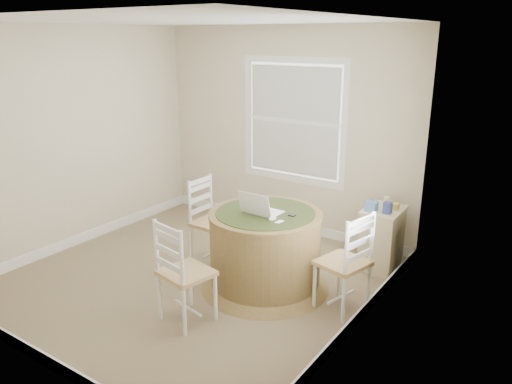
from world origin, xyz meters
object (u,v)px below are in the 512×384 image
Objects in this scene: round_table at (265,247)px; laptop at (261,210)px; corner_chest at (381,238)px; chair_right at (343,262)px; chair_left at (213,223)px; chair_near at (186,272)px.

laptop is at bearing -122.05° from round_table.
chair_right is at bearing -90.95° from corner_chest.
chair_right is at bearing -94.94° from chair_left.
round_table is 1.38× the size of chair_right.
round_table is 1.38× the size of chair_near.
chair_near is (0.58, -1.09, 0.00)m from chair_left.
round_table is 1.38× the size of chair_left.
chair_near is (-0.23, -0.92, 0.04)m from round_table.
chair_right is at bearing -126.63° from chair_near.
chair_near is 1.00× the size of chair_right.
chair_near is 1.43m from chair_right.
round_table is at bearing -128.33° from corner_chest.
chair_right is (1.63, -0.13, 0.00)m from chair_left.
chair_left is 1.87m from corner_chest.
laptop is (-0.85, -0.08, 0.37)m from chair_right.
chair_left reaches higher than round_table.
chair_right is 2.62× the size of laptop.
chair_left and chair_near have the same top height.
laptop reaches higher than round_table.
chair_left is at bearing -50.97° from chair_near.
chair_left is 1.00× the size of chair_right.
chair_left is 2.62× the size of laptop.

